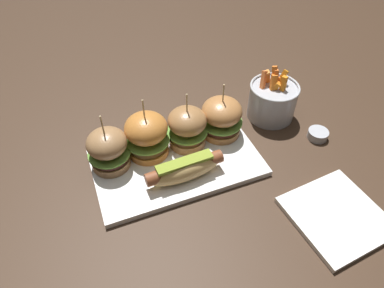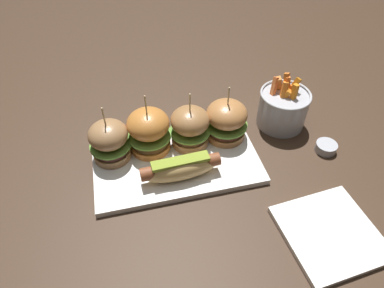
% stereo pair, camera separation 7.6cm
% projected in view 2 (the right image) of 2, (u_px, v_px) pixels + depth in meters
% --- Properties ---
extents(ground_plane, '(3.00, 3.00, 0.00)m').
position_uv_depth(ground_plane, '(176.00, 163.00, 0.79)').
color(ground_plane, '#382619').
extents(platter_main, '(0.37, 0.22, 0.01)m').
position_uv_depth(platter_main, '(176.00, 161.00, 0.78)').
color(platter_main, white).
rests_on(platter_main, ground).
extents(hot_dog, '(0.17, 0.06, 0.05)m').
position_uv_depth(hot_dog, '(181.00, 168.00, 0.72)').
color(hot_dog, tan).
rests_on(hot_dog, platter_main).
extents(slider_far_left, '(0.09, 0.09, 0.14)m').
position_uv_depth(slider_far_left, '(109.00, 141.00, 0.75)').
color(slider_far_left, '#956C44').
rests_on(slider_far_left, platter_main).
extents(slider_center_left, '(0.10, 0.10, 0.15)m').
position_uv_depth(slider_center_left, '(149.00, 130.00, 0.77)').
color(slider_center_left, '#BA7230').
rests_on(slider_center_left, platter_main).
extents(slider_center_right, '(0.09, 0.09, 0.14)m').
position_uv_depth(slider_center_right, '(190.00, 127.00, 0.78)').
color(slider_center_right, olive).
rests_on(slider_center_right, platter_main).
extents(slider_far_right, '(0.10, 0.10, 0.14)m').
position_uv_depth(slider_far_right, '(226.00, 120.00, 0.80)').
color(slider_far_right, '#A96F3D').
rests_on(slider_far_right, platter_main).
extents(fries_bucket, '(0.12, 0.12, 0.14)m').
position_uv_depth(fries_bucket, '(283.00, 108.00, 0.85)').
color(fries_bucket, '#A8AAB2').
rests_on(fries_bucket, ground).
extents(sauce_ramekin, '(0.05, 0.05, 0.02)m').
position_uv_depth(sauce_ramekin, '(326.00, 147.00, 0.81)').
color(sauce_ramekin, '#A8AAB2').
rests_on(sauce_ramekin, ground).
extents(side_plate, '(0.19, 0.19, 0.01)m').
position_uv_depth(side_plate, '(330.00, 233.00, 0.65)').
color(side_plate, white).
rests_on(side_plate, ground).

